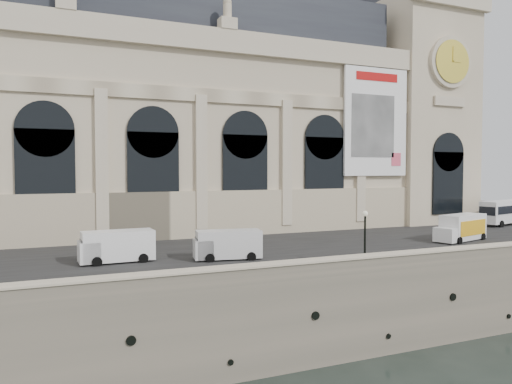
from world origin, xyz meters
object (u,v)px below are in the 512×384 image
Objects in this scene: van_c at (113,247)px; van_b at (225,245)px; bus_right at (509,211)px; lamp_right at (365,238)px; box_truck at (461,228)px.

van_b is at bearing -14.72° from van_c.
lamp_right reaches higher than bus_right.
van_c is at bearing -172.44° from bus_right.
van_b is 0.99× the size of van_c.
lamp_right is (-16.59, -6.69, 0.71)m from box_truck.
box_truck is (-17.41, -8.79, -0.44)m from bus_right.
van_c is (-8.35, 2.19, 0.06)m from van_b.
van_c is at bearing 176.64° from box_truck.
van_b is 25.45m from box_truck.
box_truck is (25.45, 0.21, 0.14)m from van_b.
lamp_right is (-34.00, -15.48, 0.27)m from bus_right.
box_truck is 1.69× the size of lamp_right.
van_b is (-42.87, -8.99, -0.58)m from bus_right.
bus_right is at bearing 24.48° from lamp_right.
bus_right reaches higher than van_c.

